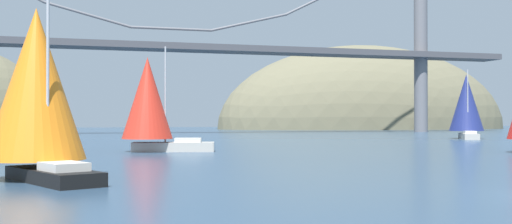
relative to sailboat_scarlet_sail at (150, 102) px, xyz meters
The scene contains 5 objects.
headland_right 122.88m from the sailboat_scarlet_sail, 54.81° to the left, with size 84.08×44.00×46.35m, color #6B664C.
suspension_bridge 62.91m from the sailboat_scarlet_sail, 79.88° to the left, with size 141.65×6.00×42.58m.
sailboat_scarlet_sail is the anchor object (origin of this frame).
sailboat_orange_sail 23.48m from the sailboat_scarlet_sail, 109.16° to the right, with size 6.18×8.38×8.90m.
sailboat_navy_sail 51.23m from the sailboat_scarlet_sail, 24.30° to the left, with size 6.72×8.67×9.68m.
Camera 1 is at (-16.55, -17.61, 2.85)m, focal length 42.35 mm.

